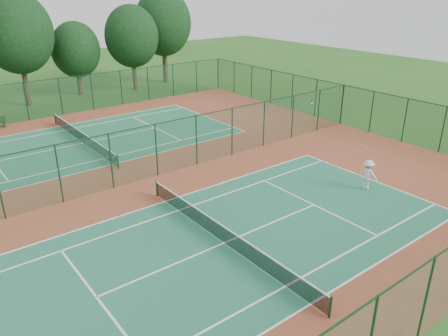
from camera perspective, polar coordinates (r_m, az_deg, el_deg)
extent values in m
plane|color=#27591B|center=(28.02, -11.34, -1.73)|extent=(120.00, 120.00, 0.00)
cube|color=brown|center=(28.02, -11.34, -1.72)|extent=(40.00, 36.00, 0.01)
cube|color=#216A4B|center=(21.21, 0.00, -9.78)|extent=(23.77, 10.97, 0.01)
cube|color=#226C4B|center=(35.81, -17.94, 3.11)|extent=(23.77, 10.97, 0.01)
cube|color=#174727|center=(43.64, -22.50, 8.32)|extent=(40.00, 0.02, 3.50)
cube|color=#14371F|center=(43.29, -22.84, 10.50)|extent=(40.00, 0.05, 0.05)
cube|color=#1C5536|center=(15.50, 21.94, -17.97)|extent=(40.00, 0.02, 3.50)
cube|color=#153C1C|center=(14.48, 22.95, -12.79)|extent=(40.00, 0.05, 0.05)
cube|color=#184A29|center=(39.81, 15.16, 7.99)|extent=(0.02, 36.00, 3.50)
cube|color=#13341D|center=(39.43, 15.42, 10.39)|extent=(0.05, 36.00, 0.05)
cube|color=#184A29|center=(27.35, -11.62, 1.61)|extent=(40.00, 0.02, 3.50)
cube|color=#153A23|center=(26.79, -11.91, 5.01)|extent=(40.00, 0.05, 0.05)
cylinder|color=#153B1F|center=(17.31, 13.71, -17.28)|extent=(0.10, 0.10, 0.97)
cylinder|color=#153B1F|center=(25.71, -8.77, -2.67)|extent=(0.10, 0.10, 0.97)
cube|color=black|center=(20.96, 0.00, -8.70)|extent=(0.02, 12.80, 0.85)
cube|color=white|center=(20.74, 0.00, -7.68)|extent=(0.04, 12.80, 0.06)
cylinder|color=#12331F|center=(30.02, -13.68, 0.77)|extent=(0.10, 0.10, 0.97)
cylinder|color=#12331F|center=(41.52, -21.20, 6.02)|extent=(0.10, 0.10, 0.97)
cube|color=black|center=(35.66, -18.03, 3.82)|extent=(0.02, 12.80, 0.85)
cube|color=white|center=(35.53, -18.12, 4.48)|extent=(0.04, 12.80, 0.06)
imported|color=silver|center=(27.50, 18.26, -0.82)|extent=(1.06, 1.36, 1.84)
cube|color=black|center=(42.51, -26.78, 5.14)|extent=(0.12, 0.45, 0.50)
sphere|color=yellow|center=(30.45, 0.25, 0.88)|extent=(0.08, 0.08, 0.08)
sphere|color=yellow|center=(31.17, 1.25, 1.41)|extent=(0.07, 0.07, 0.07)
sphere|color=#CBE334|center=(28.61, -7.65, -0.85)|extent=(0.07, 0.07, 0.07)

